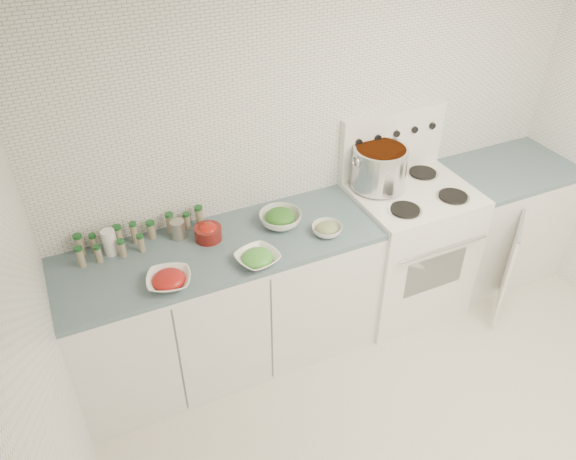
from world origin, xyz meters
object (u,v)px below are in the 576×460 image
object	(u,v)px
stove	(405,244)
bowl_tomato	(169,280)
stock_pot	(379,166)
bowl_snowpea	(257,258)

from	to	relation	value
stove	bowl_tomato	world-z (taller)	stove
stock_pot	bowl_snowpea	bearing A→B (deg)	-160.31
stove	bowl_tomato	bearing A→B (deg)	-173.46
bowl_tomato	bowl_snowpea	bearing A→B (deg)	-3.19
stove	bowl_tomato	xyz separation A→B (m)	(-1.65, -0.19, 0.44)
stove	stock_pot	world-z (taller)	stove
stove	stock_pot	size ratio (longest dim) A/B	3.71
bowl_snowpea	stock_pot	bearing A→B (deg)	19.69
stock_pot	stove	bearing A→B (deg)	-35.81
bowl_tomato	stove	bearing A→B (deg)	6.54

